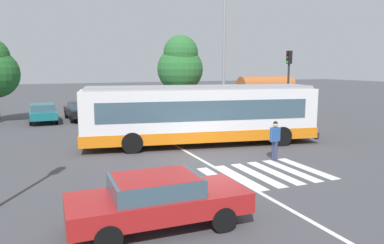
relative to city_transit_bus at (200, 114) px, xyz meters
name	(u,v)px	position (x,y,z in m)	size (l,w,h in m)	color
ground_plane	(212,164)	(-1.11, -3.68, -1.59)	(160.00, 160.00, 0.00)	#47474C
city_transit_bus	(200,114)	(0.00, 0.00, 0.00)	(12.37, 4.71, 3.06)	black
pedestrian_crossing_street	(275,138)	(1.63, -4.21, -0.62)	(0.56, 0.36, 1.72)	#333856
foreground_sedan	(158,198)	(-5.08, -8.64, -0.82)	(4.55, 1.97, 1.35)	black
parked_car_teal	(43,112)	(-7.37, 11.63, -0.82)	(1.92, 4.52, 1.35)	black
parked_car_black	(80,110)	(-4.72, 11.75, -0.82)	(2.09, 4.60, 1.35)	black
parked_car_champagne	(116,108)	(-1.99, 11.63, -0.82)	(1.88, 4.50, 1.35)	black
parked_car_blue	(150,107)	(0.81, 11.93, -0.82)	(1.94, 4.54, 1.35)	black
parked_car_silver	(183,106)	(3.62, 11.58, -0.82)	(1.98, 4.56, 1.35)	black
parked_car_red	(206,104)	(6.13, 12.23, -0.82)	(1.93, 4.53, 1.35)	black
traffic_light_far_corner	(288,76)	(8.59, 4.04, 1.82)	(0.33, 0.32, 5.12)	#28282B
bus_stop_shelter	(266,86)	(9.62, 8.24, 0.83)	(4.82, 1.54, 3.25)	#28282B
twin_arm_street_lamp	(224,41)	(4.74, 6.43, 4.24)	(4.86, 0.32, 9.50)	#939399
background_tree_right	(180,64)	(4.58, 14.58, 2.63)	(4.20, 4.20, 6.84)	brown
crosswalk_painted_stripes	(248,176)	(-0.65, -5.75, -1.58)	(5.86, 3.30, 0.01)	silver
lane_center_line	(190,154)	(-1.27, -1.68, -1.59)	(0.16, 24.00, 0.01)	silver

